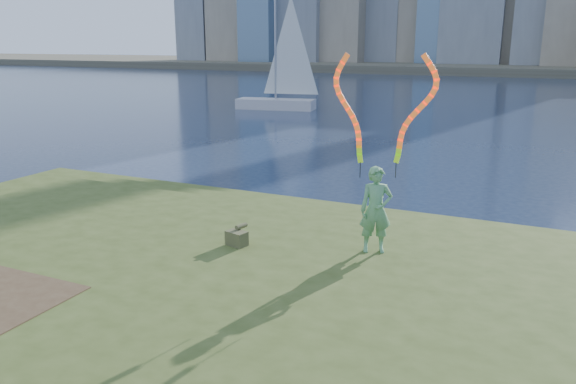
% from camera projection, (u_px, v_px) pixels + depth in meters
% --- Properties ---
extents(ground, '(320.00, 320.00, 0.00)m').
position_uv_depth(ground, '(184.00, 298.00, 10.74)').
color(ground, '#1A2741').
rests_on(ground, ground).
extents(grassy_knoll, '(20.00, 18.00, 0.80)m').
position_uv_depth(grassy_knoll, '(95.00, 337.00, 8.64)').
color(grassy_knoll, '#3C4C1B').
rests_on(grassy_knoll, ground).
extents(far_shore, '(320.00, 40.00, 1.20)m').
position_uv_depth(far_shore, '(516.00, 67.00, 93.75)').
color(far_shore, '#4E4839').
rests_on(far_shore, ground).
extents(woman_with_ribbons, '(1.91, 0.86, 4.06)m').
position_uv_depth(woman_with_ribbons, '(377.00, 181.00, 10.57)').
color(woman_with_ribbons, '#127419').
rests_on(woman_with_ribbons, grassy_knoll).
extents(canvas_bag, '(0.46, 0.52, 0.39)m').
position_uv_depth(canvas_bag, '(237.00, 237.00, 11.20)').
color(canvas_bag, '#50542C').
rests_on(canvas_bag, grassy_knoll).
extents(sailboat, '(6.01, 2.70, 9.01)m').
position_uv_depth(sailboat, '(280.00, 88.00, 40.12)').
color(sailboat, beige).
rests_on(sailboat, ground).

